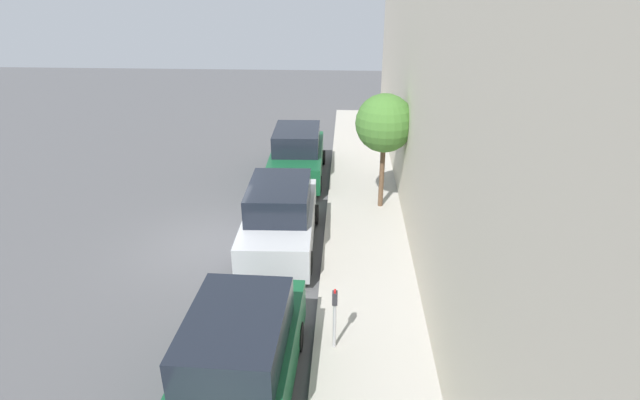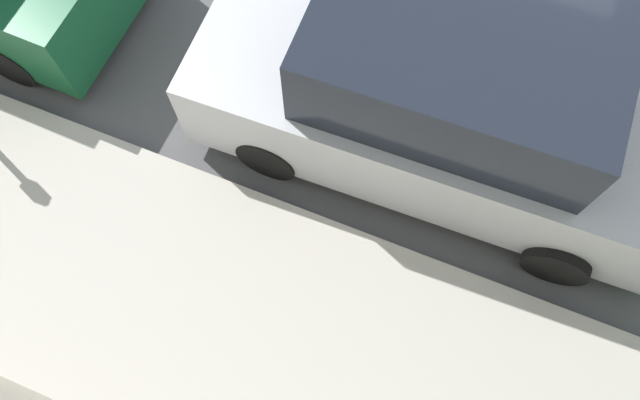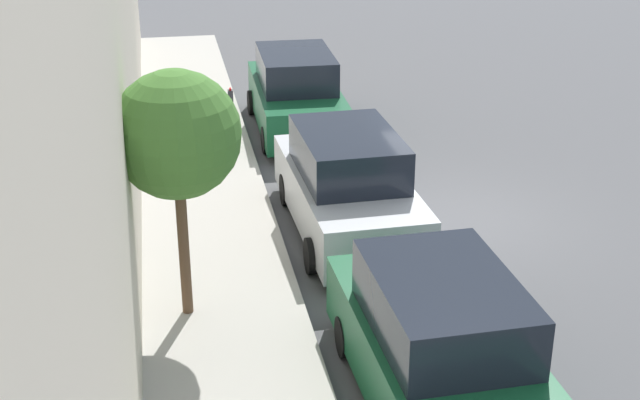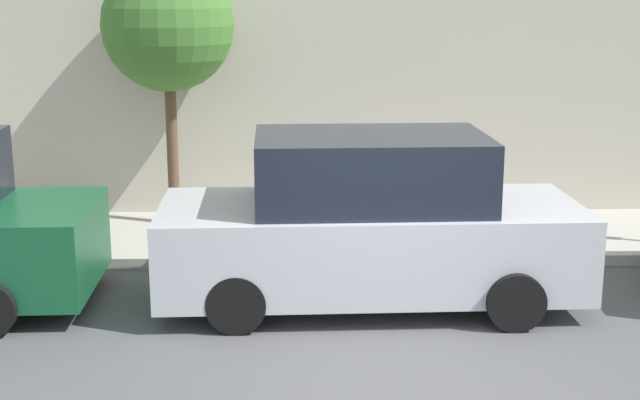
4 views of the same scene
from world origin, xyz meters
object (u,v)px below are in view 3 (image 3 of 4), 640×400
object	(u,v)px
parked_suv_nearest	(296,94)
street_tree	(176,136)
parked_suv_second	(348,186)
parked_suv_third	(441,349)
parking_meter_near	(231,112)

from	to	relation	value
parked_suv_nearest	street_tree	xyz separation A→B (m)	(3.11, 8.67, 2.12)
parked_suv_second	parked_suv_third	size ratio (longest dim) A/B	1.00
parked_suv_nearest	parked_suv_second	world-z (taller)	same
parked_suv_nearest	parked_suv_third	world-z (taller)	same
parked_suv_nearest	parked_suv_third	bearing A→B (deg)	90.20
parked_suv_third	parking_meter_near	distance (m)	10.30
parked_suv_nearest	parked_suv_third	distance (m)	11.57
parked_suv_third	parking_meter_near	size ratio (longest dim) A/B	3.36
parked_suv_third	street_tree	size ratio (longest dim) A/B	1.25
parked_suv_nearest	parking_meter_near	xyz separation A→B (m)	(1.73, 1.42, 0.10)
street_tree	parked_suv_nearest	bearing A→B (deg)	-109.71
parked_suv_third	parked_suv_second	bearing A→B (deg)	-89.66
parked_suv_third	street_tree	xyz separation A→B (m)	(3.15, -2.90, 2.12)
parking_meter_near	street_tree	size ratio (longest dim) A/B	0.37
parked_suv_second	parked_suv_third	distance (m)	5.57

